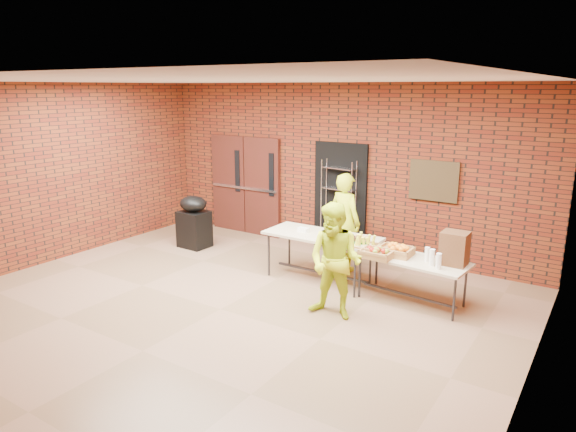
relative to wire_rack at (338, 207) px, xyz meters
The scene contains 19 objects.
room 3.40m from the wire_rack, 92.31° to the right, with size 8.08×7.08×3.28m.
double_doors 2.34m from the wire_rack, behind, with size 1.78×0.12×2.10m.
dark_doorway 0.21m from the wire_rack, 103.55° to the left, with size 1.10×0.06×2.10m, color black.
bronze_plaque 1.89m from the wire_rack, ahead, with size 0.85×0.04×0.70m, color #3D2C18.
wire_rack is the anchor object (origin of this frame).
table_left 1.59m from the wire_rack, 71.59° to the right, with size 1.90×0.79×0.78m.
table_right 2.59m from the wire_rack, 38.03° to the right, with size 1.74×0.86×0.69m.
basket_bananas 2.14m from the wire_rack, 52.07° to the right, with size 0.49×0.38×0.15m.
basket_oranges 2.39m from the wire_rack, 41.21° to the right, with size 0.49×0.38×0.15m.
basket_apples 2.43m from the wire_rack, 48.57° to the right, with size 0.46×0.36×0.14m.
muffin_tray 1.90m from the wire_rack, 52.54° to the right, with size 0.38×0.38×0.09m.
napkin_box 1.51m from the wire_rack, 84.56° to the right, with size 0.18×0.12×0.06m, color white.
coffee_dispenser 3.04m from the wire_rack, 29.92° to the right, with size 0.36×0.32×0.47m, color brown.
cup_stack_front 2.96m from the wire_rack, 35.94° to the right, with size 0.08×0.08×0.24m, color white.
cup_stack_mid 3.11m from the wire_rack, 35.99° to the right, with size 0.07×0.07×0.22m, color white.
cup_stack_back 2.79m from the wire_rack, 35.08° to the right, with size 0.07×0.07×0.21m, color white.
covered_grill 2.87m from the wire_rack, 152.70° to the right, with size 0.58×0.49×1.04m.
volunteer_woman 0.98m from the wire_rack, 55.17° to the right, with size 0.62×0.41×1.71m, color #C8E419.
volunteer_man 2.95m from the wire_rack, 62.85° to the right, with size 0.79×0.61×1.62m, color #C8E419.
Camera 1 is at (4.57, -5.19, 3.11)m, focal length 32.00 mm.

